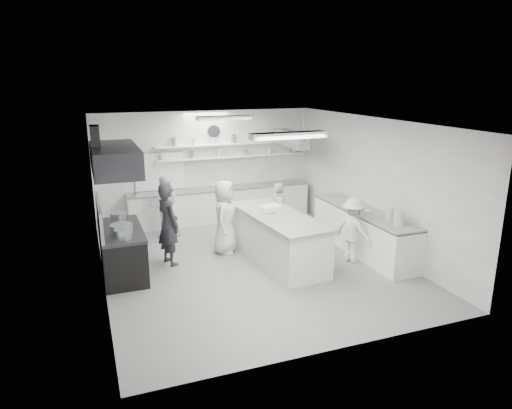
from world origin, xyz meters
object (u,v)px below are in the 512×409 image
object	(u,v)px
right_counter	(363,231)
prep_island	(278,239)
back_counter	(221,204)
cook_stove	(168,224)
stove	(122,253)
cook_back	(165,206)

from	to	relation	value
right_counter	prep_island	distance (m)	2.06
back_counter	cook_stove	xyz separation A→B (m)	(-1.92, -2.58, 0.42)
stove	cook_back	bearing A→B (deg)	58.98
right_counter	cook_stove	size ratio (longest dim) A/B	1.88
stove	prep_island	distance (m)	3.23
prep_island	back_counter	bearing A→B (deg)	89.66
stove	right_counter	xyz separation A→B (m)	(5.25, -0.60, 0.02)
prep_island	cook_stove	xyz separation A→B (m)	(-2.21, 0.70, 0.38)
right_counter	cook_stove	world-z (taller)	cook_stove
stove	prep_island	size ratio (longest dim) A/B	0.67
right_counter	prep_island	size ratio (longest dim) A/B	1.22
prep_island	cook_stove	distance (m)	2.35
back_counter	stove	bearing A→B (deg)	-136.01
cook_stove	cook_back	size ratio (longest dim) A/B	1.14
prep_island	cook_back	size ratio (longest dim) A/B	1.75
back_counter	cook_back	bearing A→B (deg)	-155.25
stove	cook_back	world-z (taller)	cook_back
stove	cook_stove	size ratio (longest dim) A/B	1.03
right_counter	prep_island	bearing A→B (deg)	176.57
back_counter	right_counter	bearing A→B (deg)	-55.35
right_counter	stove	bearing A→B (deg)	173.48
stove	right_counter	distance (m)	5.28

